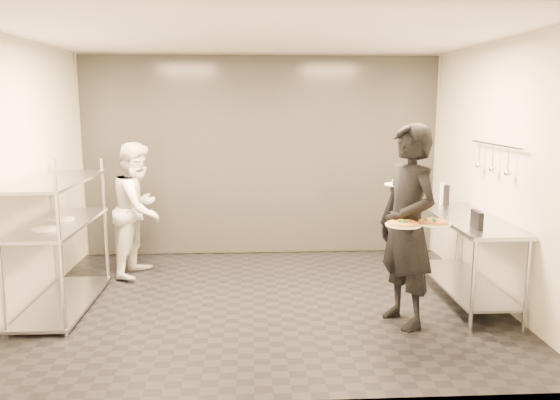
{
  "coord_description": "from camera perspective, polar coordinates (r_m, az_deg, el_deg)",
  "views": [
    {
      "loc": [
        -0.15,
        -5.64,
        2.14
      ],
      "look_at": [
        0.16,
        0.16,
        1.1
      ],
      "focal_mm": 35.0,
      "sensor_mm": 36.0,
      "label": 1
    }
  ],
  "objects": [
    {
      "name": "room_shell",
      "position": [
        6.86,
        -1.82,
        3.96
      ],
      "size": [
        5.0,
        4.0,
        2.8
      ],
      "color": "black",
      "rests_on": "ground"
    },
    {
      "name": "pass_rack",
      "position": [
        6.13,
        -22.07,
        -3.52
      ],
      "size": [
        0.6,
        1.6,
        1.5
      ],
      "color": "silver",
      "rests_on": "ground"
    },
    {
      "name": "prep_counter",
      "position": [
        6.29,
        18.83,
        -4.34
      ],
      "size": [
        0.6,
        1.8,
        0.92
      ],
      "color": "silver",
      "rests_on": "ground"
    },
    {
      "name": "utensil_rail",
      "position": [
        6.23,
        21.43,
        3.99
      ],
      "size": [
        0.07,
        1.2,
        0.31
      ],
      "color": "silver",
      "rests_on": "room_shell"
    },
    {
      "name": "waiter",
      "position": [
        5.34,
        13.17,
        -2.7
      ],
      "size": [
        0.69,
        0.83,
        1.95
      ],
      "primitive_type": "imported",
      "rotation": [
        0.0,
        0.0,
        -1.2
      ],
      "color": "black",
      "rests_on": "ground"
    },
    {
      "name": "chef",
      "position": [
        7.0,
        -14.56,
        -0.93
      ],
      "size": [
        0.79,
        0.93,
        1.66
      ],
      "primitive_type": "imported",
      "rotation": [
        0.0,
        0.0,
        1.35
      ],
      "color": "white",
      "rests_on": "ground"
    },
    {
      "name": "pizza_plate_near",
      "position": [
        5.07,
        12.76,
        -2.45
      ],
      "size": [
        0.32,
        0.32,
        0.05
      ],
      "color": "white",
      "rests_on": "waiter"
    },
    {
      "name": "pizza_plate_far",
      "position": [
        5.2,
        15.77,
        -2.26
      ],
      "size": [
        0.31,
        0.31,
        0.05
      ],
      "color": "white",
      "rests_on": "waiter"
    },
    {
      "name": "salad_plate",
      "position": [
        5.51,
        12.2,
        1.79
      ],
      "size": [
        0.26,
        0.26,
        0.07
      ],
      "color": "white",
      "rests_on": "waiter"
    },
    {
      "name": "pos_monitor",
      "position": [
        5.68,
        19.88,
        -1.95
      ],
      "size": [
        0.06,
        0.25,
        0.18
      ],
      "primitive_type": "cube",
      "rotation": [
        0.0,
        0.0,
        -0.06
      ],
      "color": "black",
      "rests_on": "prep_counter"
    },
    {
      "name": "bottle_green",
      "position": [
        6.85,
        16.62,
        0.64
      ],
      "size": [
        0.08,
        0.08,
        0.27
      ],
      "primitive_type": "cylinder",
      "color": "#99A698",
      "rests_on": "prep_counter"
    },
    {
      "name": "bottle_clear",
      "position": [
        6.96,
        17.03,
        0.5
      ],
      "size": [
        0.06,
        0.06,
        0.21
      ],
      "primitive_type": "cylinder",
      "color": "#99A698",
      "rests_on": "prep_counter"
    },
    {
      "name": "bottle_dark",
      "position": [
        6.82,
        16.99,
        0.46
      ],
      "size": [
        0.07,
        0.07,
        0.25
      ],
      "primitive_type": "cylinder",
      "color": "black",
      "rests_on": "prep_counter"
    }
  ]
}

